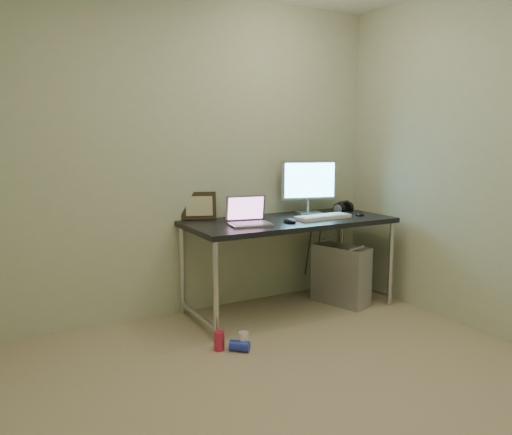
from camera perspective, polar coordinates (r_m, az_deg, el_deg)
The scene contains 17 objects.
floor at distance 2.75m, azimuth 5.61°, elevation -21.33°, with size 3.50×3.50×0.00m, color tan.
wall_back at distance 3.94m, azimuth -8.74°, elevation 6.85°, with size 3.50×0.02×2.50m, color beige.
desk at distance 4.02m, azimuth 3.83°, elevation -1.27°, with size 1.68×0.73×0.75m.
tower_computer at distance 4.31m, azimuth 9.66°, elevation -6.46°, with size 0.34×0.52×0.53m.
cable_a at distance 4.56m, azimuth 6.05°, elevation -3.62°, with size 0.01×0.01×0.70m, color black.
cable_b at distance 4.60m, azimuth 7.11°, elevation -3.78°, with size 0.01×0.01×0.72m, color black.
can_red at distance 3.41m, azimuth -4.23°, elevation -13.89°, with size 0.07×0.07×0.13m, color #CD2347.
can_white at distance 3.41m, azimuth -1.44°, elevation -13.92°, with size 0.07×0.07×0.12m, color white.
can_blue at distance 3.40m, azimuth -1.89°, elevation -14.46°, with size 0.07×0.07×0.13m, color #2636BD.
laptop at distance 3.75m, azimuth -0.86°, elevation -0.05°, with size 0.35×0.31×0.21m.
monitor at distance 4.33m, azimuth 6.05°, elevation 4.00°, with size 0.48×0.19×0.46m.
keyboard at distance 4.07m, azimuth 7.68°, elevation 0.07°, with size 0.48×0.15×0.03m, color white.
mouse_right at distance 4.29m, azimuth 11.78°, elevation 0.44°, with size 0.06×0.10×0.03m, color black.
mouse_left at distance 3.84m, azimuth 3.88°, elevation -0.32°, with size 0.07×0.12×0.04m, color black.
headphones at distance 4.50m, azimuth 9.95°, elevation 1.07°, with size 0.20×0.12×0.12m.
picture_frame at distance 4.00m, azimuth -6.58°, elevation 1.33°, with size 0.28×0.03×0.22m, color black.
webcam at distance 4.07m, azimuth -2.96°, elevation 1.19°, with size 0.04×0.04×0.12m.
Camera 1 is at (-1.36, -1.95, 1.38)m, focal length 35.00 mm.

